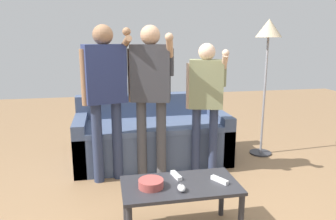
# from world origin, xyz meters

# --- Properties ---
(ground_plane) EXTENTS (12.00, 12.00, 0.00)m
(ground_plane) POSITION_xyz_m (0.00, 0.00, 0.00)
(ground_plane) COLOR #93704C
(couch) EXTENTS (1.83, 0.85, 0.79)m
(couch) POSITION_xyz_m (0.01, 1.33, 0.29)
(couch) COLOR #475675
(couch) RESTS_ON ground
(coffee_table) EXTENTS (0.88, 0.46, 0.42)m
(coffee_table) POSITION_xyz_m (0.00, -0.26, 0.36)
(coffee_table) COLOR #2D2D33
(coffee_table) RESTS_ON ground
(snack_bowl) EXTENTS (0.19, 0.19, 0.06)m
(snack_bowl) POSITION_xyz_m (-0.22, -0.27, 0.45)
(snack_bowl) COLOR #B24C47
(snack_bowl) RESTS_ON coffee_table
(game_remote_nunchuk) EXTENTS (0.06, 0.09, 0.05)m
(game_remote_nunchuk) POSITION_xyz_m (-0.02, -0.37, 0.45)
(game_remote_nunchuk) COLOR white
(game_remote_nunchuk) RESTS_ON coffee_table
(floor_lamp) EXTENTS (0.32, 0.32, 1.72)m
(floor_lamp) POSITION_xyz_m (1.45, 1.26, 1.47)
(floor_lamp) COLOR #2D2D33
(floor_lamp) RESTS_ON ground
(player_left) EXTENTS (0.51, 0.31, 1.63)m
(player_left) POSITION_xyz_m (-0.53, 0.85, 1.02)
(player_left) COLOR #2D3856
(player_left) RESTS_ON ground
(player_center) EXTENTS (0.47, 0.43, 1.63)m
(player_center) POSITION_xyz_m (-0.06, 0.84, 1.02)
(player_center) COLOR #47474C
(player_center) RESTS_ON ground
(player_right) EXTENTS (0.42, 0.38, 1.44)m
(player_right) POSITION_xyz_m (0.53, 0.81, 0.91)
(player_right) COLOR #2D3856
(player_right) RESTS_ON ground
(game_remote_wand_near) EXTENTS (0.06, 0.15, 0.03)m
(game_remote_wand_near) POSITION_xyz_m (-0.01, -0.14, 0.44)
(game_remote_wand_near) COLOR white
(game_remote_wand_near) RESTS_ON coffee_table
(game_remote_wand_far) EXTENTS (0.11, 0.15, 0.03)m
(game_remote_wand_far) POSITION_xyz_m (0.30, -0.28, 0.44)
(game_remote_wand_far) COLOR white
(game_remote_wand_far) RESTS_ON coffee_table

